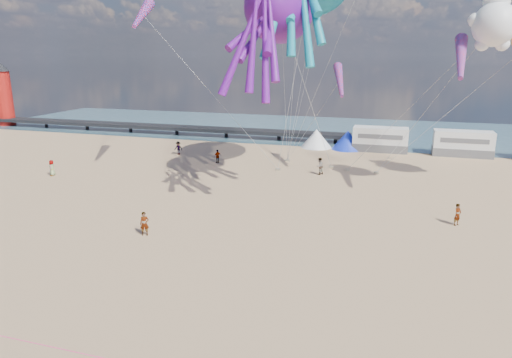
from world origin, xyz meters
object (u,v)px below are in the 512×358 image
object	(u,v)px
standing_person	(144,224)
windsock_left	(142,14)
sandbag_e	(287,160)
kite_panda	(495,25)
lighthouse	(4,99)
sandbag_b	(331,167)
tent_white	(316,138)
sandbag_d	(347,170)
windsock_right	(340,81)
beachgoer_0	(52,168)
kite_octopus_purple	(280,9)
beachgoer_2	(178,148)
motorhome_0	(380,139)
motorhome_1	(463,143)
beachgoer_3	(218,156)
sandbag_a	(278,169)
beachgoer_5	(458,215)
beachgoer_1	(320,166)
tent_blue	(348,140)
windsock_mid	(461,57)
sandbag_c	(376,173)

from	to	relation	value
standing_person	windsock_left	world-z (taller)	windsock_left
sandbag_e	kite_panda	xyz separation A→B (m)	(17.95, -9.39, 13.76)
lighthouse	sandbag_b	world-z (taller)	lighthouse
tent_white	sandbag_d	world-z (taller)	tent_white
windsock_left	windsock_right	bearing A→B (deg)	0.36
beachgoer_0	kite_octopus_purple	size ratio (longest dim) A/B	0.13
sandbag_e	kite_panda	world-z (taller)	kite_panda
lighthouse	beachgoer_2	distance (m)	41.17
sandbag_e	beachgoer_2	bearing A→B (deg)	-178.68
tent_white	windsock_left	world-z (taller)	windsock_left
motorhome_0	motorhome_1	bearing A→B (deg)	0.00
beachgoer_3	sandbag_a	size ratio (longest dim) A/B	3.03
lighthouse	beachgoer_5	size ratio (longest dim) A/B	5.65
beachgoer_1	sandbag_e	bearing A→B (deg)	-101.99
lighthouse	sandbag_b	size ratio (longest dim) A/B	18.00
motorhome_1	beachgoer_0	size ratio (longest dim) A/B	4.16
windsock_right	windsock_left	bearing A→B (deg)	-174.79
motorhome_0	sandbag_e	distance (m)	13.28
kite_octopus_purple	kite_panda	world-z (taller)	kite_octopus_purple
sandbag_a	sandbag_e	xyz separation A→B (m)	(-0.01, 4.43, 0.00)
kite_octopus_purple	sandbag_d	bearing A→B (deg)	65.29
lighthouse	beachgoer_5	xyz separation A→B (m)	(68.30, -29.01, -3.70)
sandbag_a	sandbag_e	size ratio (longest dim) A/B	1.00
standing_person	kite_panda	size ratio (longest dim) A/B	0.29
tent_blue	kite_octopus_purple	size ratio (longest dim) A/B	0.33
lighthouse	sandbag_e	distance (m)	54.01
beachgoer_5	sandbag_b	bearing A→B (deg)	79.83
beachgoer_1	beachgoer_2	xyz separation A→B (m)	(-17.87, 4.52, -0.07)
tent_blue	beachgoer_3	bearing A→B (deg)	-137.40
beachgoer_5	windsock_left	size ratio (longest dim) A/B	0.22
tent_white	windsock_right	world-z (taller)	windsock_right
windsock_left	kite_panda	bearing A→B (deg)	-17.30
beachgoer_1	windsock_left	distance (m)	22.20
lighthouse	windsock_mid	world-z (taller)	windsock_mid
lighthouse	sandbag_d	size ratio (longest dim) A/B	18.00
sandbag_e	beachgoer_1	bearing A→B (deg)	-47.55
beachgoer_1	sandbag_b	bearing A→B (deg)	-158.95
kite_panda	windsock_mid	size ratio (longest dim) A/B	0.83
lighthouse	tent_blue	xyz separation A→B (m)	(58.00, -4.00, -3.30)
beachgoer_3	windsock_mid	bearing A→B (deg)	111.27
beachgoer_2	sandbag_c	world-z (taller)	beachgoer_2
tent_blue	sandbag_c	xyz separation A→B (m)	(4.17, -11.77, -1.09)
sandbag_c	kite_octopus_purple	distance (m)	19.20
beachgoer_5	windsock_right	size ratio (longest dim) A/B	0.29
beachgoer_2	windsock_left	bearing A→B (deg)	-81.43
sandbag_a	sandbag_d	size ratio (longest dim) A/B	1.00
beachgoer_5	sandbag_a	bearing A→B (deg)	96.72
sandbag_a	kite_panda	bearing A→B (deg)	-15.46
kite_octopus_purple	sandbag_c	bearing A→B (deg)	52.01
motorhome_1	beachgoer_1	distance (m)	20.23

